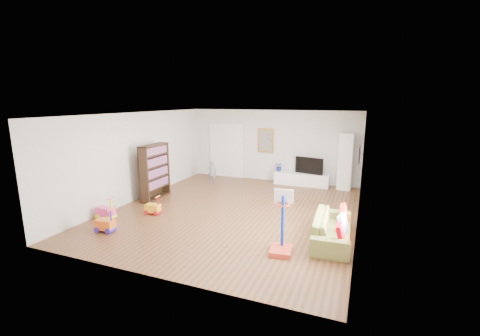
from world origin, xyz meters
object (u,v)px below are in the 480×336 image
at_px(sofa, 332,228).
at_px(basketball_hoop, 282,223).
at_px(bookshelf, 155,172).
at_px(media_console, 301,179).

distance_m(sofa, basketball_hoop, 1.39).
relative_size(bookshelf, sofa, 0.87).
xyz_separation_m(media_console, sofa, (1.55, -4.49, 0.06)).
bearing_deg(bookshelf, sofa, -13.16).
relative_size(media_console, basketball_hoop, 1.51).
distance_m(bookshelf, basketball_hoop, 5.09).
distance_m(media_console, basketball_hoop, 5.53).
bearing_deg(media_console, basketball_hoop, -83.67).
bearing_deg(sofa, media_console, 16.29).
height_order(media_console, bookshelf, bookshelf).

